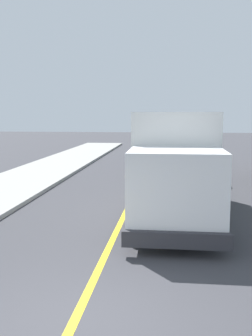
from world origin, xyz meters
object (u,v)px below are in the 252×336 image
at_px(parked_car_near, 194,164).
at_px(parked_car_mid, 189,150).
at_px(parked_car_furthest, 175,137).
at_px(box_truck, 175,159).
at_px(parked_car_far, 181,143).

height_order(parked_car_near, parked_car_mid, same).
bearing_deg(parked_car_mid, parked_car_furthest, 93.50).
xyz_separation_m(box_truck, parked_car_near, (0.96, 6.18, -0.97)).
bearing_deg(parked_car_far, parked_car_furthest, 93.72).
bearing_deg(parked_car_mid, parked_car_far, 93.25).
bearing_deg(box_truck, parked_car_furthest, 89.54).
distance_m(parked_car_near, parked_car_mid, 7.09).
distance_m(box_truck, parked_car_furthest, 26.76).
relative_size(box_truck, parked_car_furthest, 1.63).
distance_m(parked_car_near, parked_car_furthest, 20.58).
bearing_deg(parked_car_furthest, parked_car_near, -87.93).
distance_m(parked_car_far, parked_car_furthest, 7.28).
height_order(parked_car_near, parked_car_furthest, same).
relative_size(box_truck, parked_car_near, 1.62).
relative_size(parked_car_mid, parked_car_furthest, 1.01).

